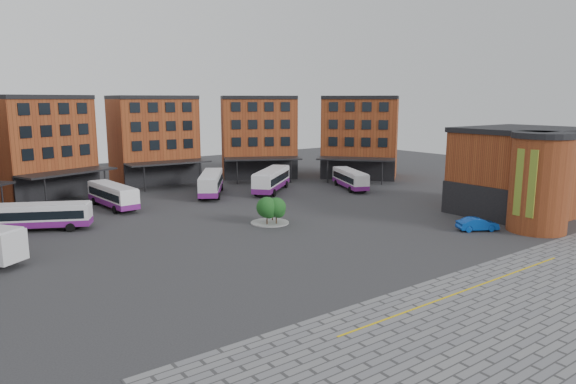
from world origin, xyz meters
TOP-DOWN VIEW (x-y plane):
  - ground at (0.00, 0.00)m, footprint 160.00×160.00m
  - yellow_line at (2.00, -14.00)m, footprint 26.00×0.15m
  - main_building at (-4.77, 38.25)m, footprint 94.14×42.48m
  - east_building at (28.70, -3.06)m, footprint 17.40×15.40m
  - tree_island at (1.91, 11.46)m, footprint 4.40×4.40m
  - bus_b at (-19.84, 24.03)m, footprint 10.46×6.93m
  - bus_c at (-9.69, 31.10)m, footprint 3.36×11.11m
  - bus_d at (4.94, 31.59)m, footprint 8.66×11.38m
  - bus_e at (13.78, 28.64)m, footprint 11.10×10.01m
  - bus_f at (25.18, 23.32)m, footprint 6.41×10.63m
  - blue_car at (18.08, -4.16)m, footprint 4.60×3.45m

SIDE VIEW (x-z plane):
  - ground at x=0.00m, z-range 0.00..0.00m
  - yellow_line at x=2.00m, z-range 0.02..0.04m
  - blue_car at x=18.08m, z-range 0.00..1.45m
  - bus_b at x=-19.84m, z-range 0.12..3.08m
  - bus_f at x=25.18m, z-range 0.12..3.09m
  - bus_c at x=-9.69m, z-range 0.13..3.21m
  - tree_island at x=1.91m, z-range 0.15..3.38m
  - bus_d at x=4.94m, z-range 0.14..3.46m
  - bus_e at x=13.78m, z-range 0.14..3.58m
  - east_building at x=28.70m, z-range -0.01..10.59m
  - main_building at x=-4.77m, z-range -0.07..14.53m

